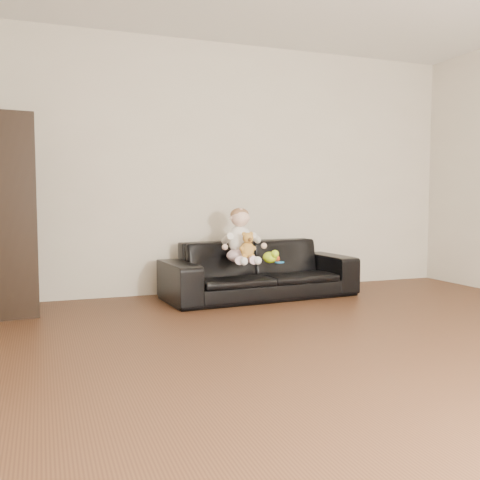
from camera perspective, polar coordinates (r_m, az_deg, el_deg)
name	(u,v)px	position (r m, az deg, el deg)	size (l,w,h in m)	color
floor	(398,361)	(3.45, 16.51, -12.29)	(5.50, 5.50, 0.00)	#4A2C1A
wall_back	(240,169)	(5.75, -0.05, 7.59)	(5.00, 5.00, 0.00)	beige
sofa	(260,269)	(5.33, 2.10, -3.16)	(1.91, 0.75, 0.56)	black
cabinet	(7,216)	(4.91, -23.60, 2.40)	(0.42, 0.58, 1.68)	black
shelf_item	(8,171)	(4.92, -23.50, 6.81)	(0.18, 0.25, 0.28)	silver
baby	(241,239)	(5.11, 0.06, 0.13)	(0.41, 0.48, 0.53)	silver
teddy_bear	(248,245)	(4.97, 0.82, -0.58)	(0.16, 0.16, 0.24)	#BD8736
toy_green	(270,257)	(5.12, 3.20, -1.86)	(0.13, 0.16, 0.11)	#B4E51B
toy_rattle	(277,259)	(5.23, 3.93, -1.99)	(0.06, 0.06, 0.06)	#D34318
toy_blue_disc	(279,262)	(5.15, 4.23, -2.37)	(0.09, 0.09, 0.01)	blue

